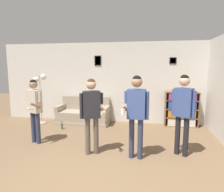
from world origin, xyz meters
name	(u,v)px	position (x,y,z in m)	size (l,w,h in m)	color
ground_plane	(74,192)	(0.00, 0.00, 0.00)	(20.00, 20.00, 0.00)	brown
wall_back	(116,83)	(0.00, 4.08, 1.35)	(8.19, 0.08, 2.70)	beige
couch	(84,115)	(-1.05, 3.66, 0.29)	(1.73, 0.80, 0.87)	gray
bookshelf	(181,109)	(2.13, 3.86, 0.55)	(1.02, 0.30, 1.11)	brown
floor_lamp	(40,85)	(-2.43, 3.37, 1.28)	(0.48, 0.28, 1.66)	#ADA89E
person_player_foreground_left	(34,105)	(-1.66, 1.74, 0.96)	(0.47, 0.55, 1.59)	#2D334C
person_player_foreground_center	(92,109)	(-0.11, 1.37, 1.01)	(0.58, 0.40, 1.64)	brown
person_watcher_holding_cup	(136,108)	(0.84, 1.32, 1.06)	(0.53, 0.41, 1.72)	#2D334C
person_spectator_near_bookshelf	(183,106)	(1.79, 1.65, 1.07)	(0.44, 0.35, 1.73)	black
bottle_on_floor	(62,126)	(-1.49, 2.90, 0.10)	(0.07, 0.07, 0.25)	#3D6638
drinking_cup	(187,90)	(2.26, 3.86, 1.16)	(0.09, 0.09, 0.10)	yellow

